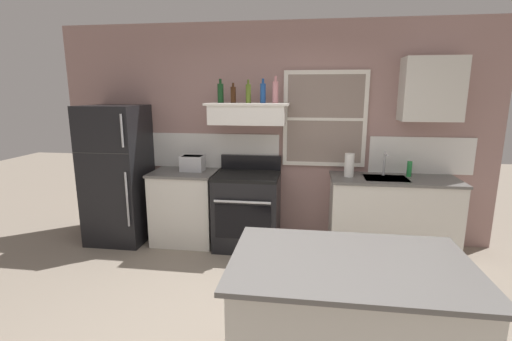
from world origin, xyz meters
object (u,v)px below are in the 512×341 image
paper_towel_roll (349,165)px  kitchen_island (347,329)px  toaster (193,163)px  bottle_brown_stout (233,95)px  bottle_blue_liqueur (263,93)px  refrigerator (118,174)px  bottle_olive_oil_square (248,93)px  bottle_rose_pink (275,92)px  bottle_dark_green_wine (221,93)px  stove_range (247,209)px  dish_soap_bottle (409,169)px

paper_towel_roll → kitchen_island: bearing=-95.5°
toaster → bottle_brown_stout: (0.53, -0.03, 0.83)m
bottle_blue_liqueur → paper_towel_roll: size_ratio=1.03×
refrigerator → bottle_olive_oil_square: (1.66, 0.06, 1.00)m
bottle_rose_pink → kitchen_island: 2.76m
bottle_olive_oil_square → bottle_blue_liqueur: bottle_blue_liqueur is taller
bottle_brown_stout → bottle_olive_oil_square: bottle_olive_oil_square is taller
bottle_blue_liqueur → kitchen_island: 2.79m
refrigerator → bottle_dark_green_wine: bearing=4.0°
stove_range → bottle_brown_stout: bottle_brown_stout is taller
toaster → paper_towel_roll: 1.89m
bottle_brown_stout → bottle_olive_oil_square: size_ratio=0.87×
stove_range → dish_soap_bottle: bearing=4.2°
bottle_brown_stout → bottle_rose_pink: bottle_rose_pink is taller
bottle_dark_green_wine → bottle_blue_liqueur: (0.50, 0.03, 0.00)m
bottle_dark_green_wine → kitchen_island: 2.95m
bottle_olive_oil_square → bottle_rose_pink: bottle_rose_pink is taller
bottle_blue_liqueur → dish_soap_bottle: 1.91m
stove_range → kitchen_island: size_ratio=0.78×
toaster → kitchen_island: toaster is taller
stove_range → bottle_blue_liqueur: bearing=29.9°
bottle_olive_oil_square → kitchen_island: bottle_olive_oil_square is taller
toaster → paper_towel_roll: size_ratio=1.10×
refrigerator → kitchen_island: bearing=-39.4°
stove_range → bottle_dark_green_wine: (-0.33, 0.07, 1.40)m
bottle_olive_oil_square → dish_soap_bottle: (1.87, 0.10, -0.86)m
refrigerator → bottle_brown_stout: bottle_brown_stout is taller
paper_towel_roll → bottle_dark_green_wine: bearing=178.8°
dish_soap_bottle → bottle_rose_pink: bearing=-178.4°
bottle_dark_green_wine → toaster: bearing=178.0°
refrigerator → bottle_rose_pink: 2.22m
refrigerator → bottle_olive_oil_square: 1.94m
stove_range → bottle_olive_oil_square: bearing=76.4°
refrigerator → kitchen_island: refrigerator is taller
refrigerator → bottle_brown_stout: size_ratio=7.43×
bottle_olive_oil_square → paper_towel_roll: (1.18, -0.00, -0.81)m
bottle_blue_liqueur → bottle_dark_green_wine: bearing=-176.6°
bottle_blue_liqueur → dish_soap_bottle: bearing=1.3°
refrigerator → stove_range: bearing=0.8°
bottle_dark_green_wine → bottle_rose_pink: bearing=2.1°
bottle_dark_green_wine → paper_towel_roll: bottle_dark_green_wine is taller
stove_range → bottle_rose_pink: size_ratio=3.58×
refrigerator → bottle_blue_liqueur: bottle_blue_liqueur is taller
bottle_rose_pink → kitchen_island: size_ratio=0.22×
bottle_olive_oil_square → dish_soap_bottle: bearing=3.0°
stove_range → bottle_blue_liqueur: 1.41m
bottle_dark_green_wine → paper_towel_roll: 1.72m
toaster → bottle_dark_green_wine: size_ratio=1.08×
bottle_brown_stout → paper_towel_roll: bottle_brown_stout is taller
stove_range → paper_towel_roll: paper_towel_roll is taller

